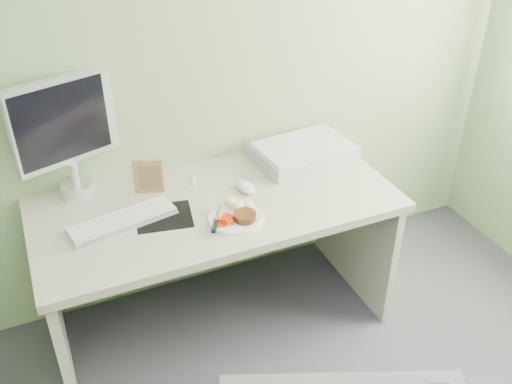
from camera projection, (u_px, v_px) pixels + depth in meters
name	position (u px, v px, depth m)	size (l,w,h in m)	color
wall_back	(181.00, 39.00, 2.48)	(3.50, 3.50, 0.00)	gray
desk	(217.00, 234.00, 2.62)	(1.60, 0.75, 0.73)	#ACA090
plate	(235.00, 218.00, 2.40)	(0.23, 0.23, 0.01)	white
steak	(245.00, 216.00, 2.38)	(0.10, 0.10, 0.03)	black
potato_pile	(238.00, 203.00, 2.44)	(0.11, 0.08, 0.06)	tan
carrot_heap	(226.00, 218.00, 2.36)	(0.06, 0.05, 0.04)	red
steak_knife	(216.00, 222.00, 2.35)	(0.12, 0.19, 0.01)	silver
mousepad	(164.00, 216.00, 2.42)	(0.23, 0.21, 0.00)	black
keyboard	(123.00, 220.00, 2.37)	(0.44, 0.13, 0.02)	white
computer_mouse	(245.00, 187.00, 2.59)	(0.06, 0.12, 0.04)	white
photo_frame	(148.00, 176.00, 2.54)	(0.13, 0.02, 0.16)	olive
eyedrop_bottle	(193.00, 180.00, 2.62)	(0.02, 0.02, 0.07)	white
scanner	(303.00, 153.00, 2.82)	(0.47, 0.31, 0.07)	#A7AAAE
monitor	(66.00, 131.00, 2.41)	(0.45, 0.19, 0.55)	silver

